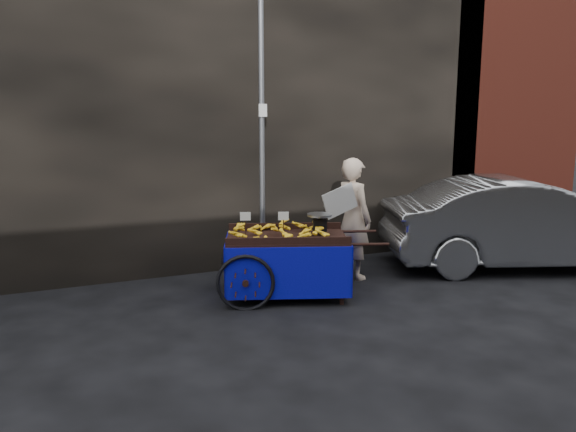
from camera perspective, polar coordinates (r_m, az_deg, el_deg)
name	(u,v)px	position (r m, az deg, el deg)	size (l,w,h in m)	color
ground	(276,300)	(7.27, -1.19, -8.55)	(80.00, 80.00, 0.00)	black
building_wall	(239,104)	(9.45, -4.95, 11.23)	(13.50, 2.00, 5.00)	black
street_pole	(262,138)	(8.20, -2.67, 7.93)	(0.12, 0.10, 4.00)	slate
banana_cart	(283,242)	(7.26, -0.52, -2.69)	(2.33, 1.61, 1.16)	black
vendor	(353,218)	(8.10, 6.61, -0.23)	(0.90, 0.73, 1.75)	#C5AB92
plastic_bag	(324,276)	(7.86, 3.64, -6.05)	(0.31, 0.24, 0.27)	blue
parked_car	(523,223)	(9.37, 22.78, -0.67)	(1.47, 4.20, 1.38)	#A8ABAF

